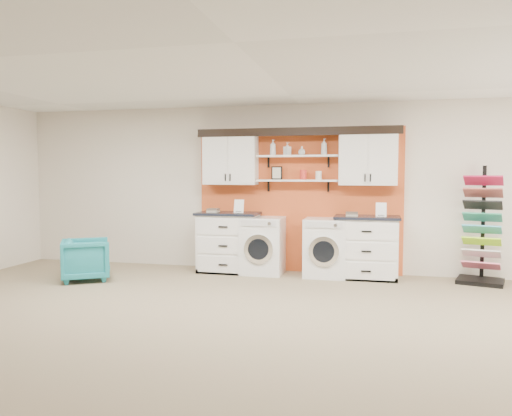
% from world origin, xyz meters
% --- Properties ---
extents(floor, '(10.00, 10.00, 0.00)m').
position_xyz_m(floor, '(0.00, 0.00, 0.00)').
color(floor, '#827257').
rests_on(floor, ground).
extents(ceiling, '(10.00, 10.00, 0.00)m').
position_xyz_m(ceiling, '(0.00, 0.00, 2.80)').
color(ceiling, white).
rests_on(ceiling, wall_back).
extents(wall_back, '(10.00, 0.00, 10.00)m').
position_xyz_m(wall_back, '(0.00, 4.00, 1.40)').
color(wall_back, beige).
rests_on(wall_back, floor).
extents(accent_panel, '(3.40, 0.07, 2.40)m').
position_xyz_m(accent_panel, '(0.00, 3.96, 1.20)').
color(accent_panel, '#C64E21').
rests_on(accent_panel, wall_back).
extents(upper_cabinet_left, '(0.90, 0.35, 0.84)m').
position_xyz_m(upper_cabinet_left, '(-1.13, 3.79, 1.88)').
color(upper_cabinet_left, white).
rests_on(upper_cabinet_left, wall_back).
extents(upper_cabinet_right, '(0.90, 0.35, 0.84)m').
position_xyz_m(upper_cabinet_right, '(1.13, 3.79, 1.88)').
color(upper_cabinet_right, white).
rests_on(upper_cabinet_right, wall_back).
extents(shelf_lower, '(1.32, 0.28, 0.03)m').
position_xyz_m(shelf_lower, '(0.00, 3.80, 1.53)').
color(shelf_lower, white).
rests_on(shelf_lower, wall_back).
extents(shelf_upper, '(1.32, 0.28, 0.03)m').
position_xyz_m(shelf_upper, '(0.00, 3.80, 1.93)').
color(shelf_upper, white).
rests_on(shelf_upper, wall_back).
extents(crown_molding, '(3.30, 0.41, 0.13)m').
position_xyz_m(crown_molding, '(0.00, 3.81, 2.33)').
color(crown_molding, black).
rests_on(crown_molding, wall_back).
extents(picture_frame, '(0.18, 0.02, 0.22)m').
position_xyz_m(picture_frame, '(-0.35, 3.85, 1.66)').
color(picture_frame, black).
rests_on(picture_frame, shelf_lower).
extents(canister_red, '(0.11, 0.11, 0.16)m').
position_xyz_m(canister_red, '(0.10, 3.80, 1.62)').
color(canister_red, red).
rests_on(canister_red, shelf_lower).
extents(canister_cream, '(0.10, 0.10, 0.14)m').
position_xyz_m(canister_cream, '(0.35, 3.80, 1.61)').
color(canister_cream, silver).
rests_on(canister_cream, shelf_lower).
extents(base_cabinet_left, '(1.02, 0.66, 1.00)m').
position_xyz_m(base_cabinet_left, '(-1.13, 3.64, 0.50)').
color(base_cabinet_left, white).
rests_on(base_cabinet_left, floor).
extents(base_cabinet_right, '(1.00, 0.66, 0.98)m').
position_xyz_m(base_cabinet_right, '(1.13, 3.64, 0.49)').
color(base_cabinet_right, white).
rests_on(base_cabinet_right, floor).
extents(washer, '(0.67, 0.71, 0.93)m').
position_xyz_m(washer, '(-0.54, 3.64, 0.47)').
color(washer, white).
rests_on(washer, floor).
extents(dryer, '(0.66, 0.71, 0.93)m').
position_xyz_m(dryer, '(0.49, 3.64, 0.46)').
color(dryer, white).
rests_on(dryer, floor).
extents(sample_rack, '(0.76, 0.69, 1.77)m').
position_xyz_m(sample_rack, '(2.81, 3.68, 0.55)').
color(sample_rack, black).
rests_on(sample_rack, floor).
extents(armchair, '(0.96, 0.95, 0.64)m').
position_xyz_m(armchair, '(-3.09, 2.50, 0.32)').
color(armchair, teal).
rests_on(armchair, floor).
extents(soap_bottle_a, '(0.14, 0.14, 0.26)m').
position_xyz_m(soap_bottle_a, '(-0.41, 3.80, 2.07)').
color(soap_bottle_a, silver).
rests_on(soap_bottle_a, shelf_upper).
extents(soap_bottle_b, '(0.13, 0.13, 0.21)m').
position_xyz_m(soap_bottle_b, '(-0.17, 3.80, 2.05)').
color(soap_bottle_b, silver).
rests_on(soap_bottle_b, shelf_upper).
extents(soap_bottle_c, '(0.13, 0.13, 0.14)m').
position_xyz_m(soap_bottle_c, '(0.07, 3.80, 2.02)').
color(soap_bottle_c, silver).
rests_on(soap_bottle_c, shelf_upper).
extents(soap_bottle_d, '(0.14, 0.14, 0.26)m').
position_xyz_m(soap_bottle_d, '(0.43, 3.80, 2.08)').
color(soap_bottle_d, silver).
rests_on(soap_bottle_d, shelf_upper).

